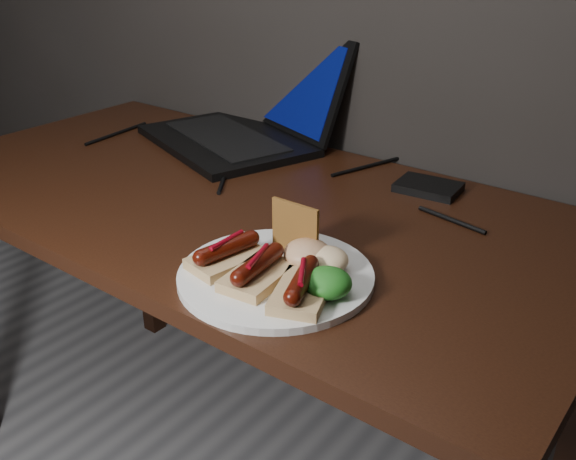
{
  "coord_description": "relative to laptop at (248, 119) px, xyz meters",
  "views": [
    {
      "loc": [
        0.79,
        0.53,
        1.24
      ],
      "look_at": [
        0.27,
        1.21,
        0.82
      ],
      "focal_mm": 40.0,
      "sensor_mm": 36.0,
      "label": 1
    }
  ],
  "objects": [
    {
      "name": "salsa_mound",
      "position": [
        0.49,
        -0.43,
        -0.02
      ],
      "size": [
        0.07,
        0.07,
        0.04
      ],
      "primitive_type": "ellipsoid",
      "color": "maroon",
      "rests_on": "plate"
    },
    {
      "name": "bread_sausage_left",
      "position": [
        0.39,
        -0.51,
        -0.02
      ],
      "size": [
        0.09,
        0.13,
        0.04
      ],
      "color": "tan",
      "rests_on": "plate"
    },
    {
      "name": "salad_greens",
      "position": [
        0.56,
        -0.49,
        -0.02
      ],
      "size": [
        0.07,
        0.07,
        0.04
      ],
      "primitive_type": "ellipsoid",
      "color": "#125C18",
      "rests_on": "plate"
    },
    {
      "name": "coleslaw_mound",
      "position": [
        0.52,
        -0.43,
        -0.02
      ],
      "size": [
        0.06,
        0.06,
        0.04
      ],
      "primitive_type": "ellipsoid",
      "color": "white",
      "rests_on": "plate"
    },
    {
      "name": "laptop",
      "position": [
        0.0,
        0.0,
        0.0
      ],
      "size": [
        0.5,
        0.48,
        0.25
      ],
      "color": "black",
      "rests_on": "desk"
    },
    {
      "name": "crispbread",
      "position": [
        0.45,
        -0.42,
        0.0
      ],
      "size": [
        0.08,
        0.01,
        0.08
      ],
      "primitive_type": "cube",
      "color": "#A2652C",
      "rests_on": "plate"
    },
    {
      "name": "desk_cables",
      "position": [
        0.16,
        -0.12,
        -0.05
      ],
      "size": [
        0.95,
        0.42,
        0.01
      ],
      "color": "black",
      "rests_on": "desk"
    },
    {
      "name": "bread_sausage_center",
      "position": [
        0.46,
        -0.52,
        -0.02
      ],
      "size": [
        0.08,
        0.12,
        0.04
      ],
      "color": "tan",
      "rests_on": "plate"
    },
    {
      "name": "plate",
      "position": [
        0.46,
        -0.48,
        -0.04
      ],
      "size": [
        0.33,
        0.33,
        0.01
      ],
      "primitive_type": "cylinder",
      "rotation": [
        0.0,
        0.0,
        0.13
      ],
      "color": "silver",
      "rests_on": "desk"
    },
    {
      "name": "desk",
      "position": [
        0.19,
        -0.28,
        -0.14
      ],
      "size": [
        1.4,
        0.7,
        0.75
      ],
      "color": "black",
      "rests_on": "ground"
    },
    {
      "name": "hard_drive",
      "position": [
        0.49,
        -0.03,
        -0.04
      ],
      "size": [
        0.13,
        0.1,
        0.02
      ],
      "primitive_type": "cube",
      "rotation": [
        0.0,
        0.0,
        0.1
      ],
      "color": "black",
      "rests_on": "desk"
    },
    {
      "name": "bread_sausage_right",
      "position": [
        0.54,
        -0.51,
        -0.02
      ],
      "size": [
        0.11,
        0.13,
        0.04
      ],
      "color": "tan",
      "rests_on": "plate"
    }
  ]
}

